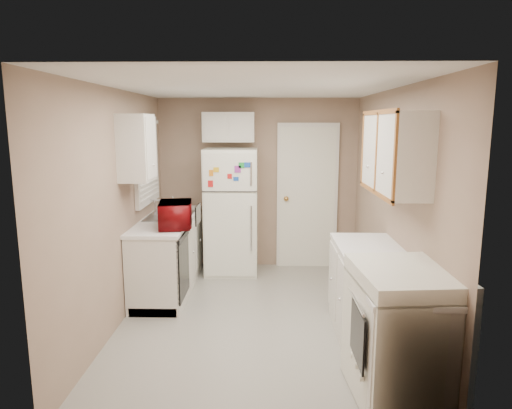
{
  "coord_description": "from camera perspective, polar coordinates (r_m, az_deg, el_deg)",
  "views": [
    {
      "loc": [
        0.11,
        -4.56,
        2.06
      ],
      "look_at": [
        0.0,
        0.5,
        1.15
      ],
      "focal_mm": 32.0,
      "sensor_mm": 36.0,
      "label": 1
    }
  ],
  "objects": [
    {
      "name": "cabinet_over_fridge",
      "position": [
        6.33,
        -3.42,
        9.63
      ],
      "size": [
        0.7,
        0.3,
        0.4
      ],
      "primitive_type": "cube",
      "color": "silver",
      "rests_on": "wall_back"
    },
    {
      "name": "wall_back",
      "position": [
        6.52,
        0.27,
        2.61
      ],
      "size": [
        2.8,
        2.8,
        0.0
      ],
      "primitive_type": "plane",
      "color": "gray",
      "rests_on": "floor"
    },
    {
      "name": "left_counter",
      "position": [
        5.82,
        -10.86,
        -6.05
      ],
      "size": [
        0.6,
        1.8,
        0.9
      ],
      "primitive_type": "cube",
      "color": "silver",
      "rests_on": "floor"
    },
    {
      "name": "upper_cabinet_right",
      "position": [
        4.23,
        16.98,
        6.22
      ],
      "size": [
        0.3,
        1.2,
        0.7
      ],
      "primitive_type": "cube",
      "color": "silver",
      "rests_on": "wall_right"
    },
    {
      "name": "dishwasher",
      "position": [
        5.19,
        -9.1,
        -7.54
      ],
      "size": [
        0.03,
        0.58,
        0.72
      ],
      "primitive_type": "cube",
      "color": "black",
      "rests_on": "floor"
    },
    {
      "name": "upper_cabinet_left",
      "position": [
        4.98,
        -14.71,
        6.86
      ],
      "size": [
        0.3,
        0.45,
        0.7
      ],
      "primitive_type": "cube",
      "color": "silver",
      "rests_on": "wall_left"
    },
    {
      "name": "stove",
      "position": [
        3.68,
        17.78,
        -15.15
      ],
      "size": [
        0.76,
        0.9,
        1.03
      ],
      "primitive_type": "cube",
      "rotation": [
        0.0,
        0.0,
        0.08
      ],
      "color": "white",
      "rests_on": "floor"
    },
    {
      "name": "sink",
      "position": [
        5.87,
        -10.69,
        -1.8
      ],
      "size": [
        0.54,
        0.74,
        0.16
      ],
      "primitive_type": "cube",
      "color": "gray",
      "rests_on": "left_counter"
    },
    {
      "name": "interior_door",
      "position": [
        6.53,
        6.41,
        0.96
      ],
      "size": [
        0.86,
        0.06,
        2.08
      ],
      "primitive_type": "cube",
      "color": "white",
      "rests_on": "floor"
    },
    {
      "name": "refrigerator",
      "position": [
        6.29,
        -3.08,
        -0.84
      ],
      "size": [
        0.71,
        0.69,
        1.72
      ],
      "primitive_type": "cube",
      "rotation": [
        0.0,
        0.0,
        0.0
      ],
      "color": "white",
      "rests_on": "floor"
    },
    {
      "name": "ceiling",
      "position": [
        4.58,
        -0.14,
        14.44
      ],
      "size": [
        3.8,
        3.8,
        0.0
      ],
      "primitive_type": "plane",
      "color": "white",
      "rests_on": "floor"
    },
    {
      "name": "soap_bottle",
      "position": [
        6.29,
        -10.33,
        0.32
      ],
      "size": [
        0.08,
        0.08,
        0.18
      ],
      "primitive_type": "imported",
      "rotation": [
        0.0,
        0.0,
        0.01
      ],
      "color": "white",
      "rests_on": "left_counter"
    },
    {
      "name": "floor",
      "position": [
        5.01,
        -0.13,
        -14.1
      ],
      "size": [
        3.8,
        3.8,
        0.0
      ],
      "primitive_type": "plane",
      "color": "#ADABA3",
      "rests_on": "ground"
    },
    {
      "name": "window_blinds",
      "position": [
        5.82,
        -13.45,
        5.38
      ],
      "size": [
        0.1,
        0.98,
        1.08
      ],
      "primitive_type": "cube",
      "color": "silver",
      "rests_on": "wall_left"
    },
    {
      "name": "wall_front",
      "position": [
        2.8,
        -1.08,
        -7.7
      ],
      "size": [
        2.8,
        2.8,
        0.0
      ],
      "primitive_type": "plane",
      "color": "gray",
      "rests_on": "floor"
    },
    {
      "name": "wall_left",
      "position": [
        4.88,
        -16.79,
        -0.4
      ],
      "size": [
        3.8,
        3.8,
        0.0
      ],
      "primitive_type": "plane",
      "color": "gray",
      "rests_on": "floor"
    },
    {
      "name": "right_counter",
      "position": [
        4.21,
        15.11,
        -12.66
      ],
      "size": [
        0.6,
        2.0,
        0.9
      ],
      "primitive_type": "cube",
      "color": "silver",
      "rests_on": "floor"
    },
    {
      "name": "microwave",
      "position": [
        5.19,
        -10.01,
        -1.19
      ],
      "size": [
        0.56,
        0.37,
        0.35
      ],
      "primitive_type": "imported",
      "rotation": [
        0.0,
        0.0,
        1.72
      ],
      "color": "maroon",
      "rests_on": "left_counter"
    },
    {
      "name": "wall_right",
      "position": [
        4.82,
        16.75,
        -0.53
      ],
      "size": [
        3.8,
        3.8,
        0.0
      ],
      "primitive_type": "plane",
      "color": "gray",
      "rests_on": "floor"
    }
  ]
}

